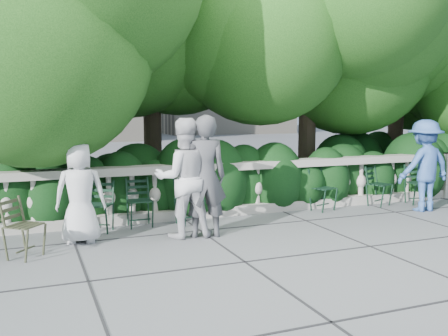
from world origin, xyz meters
name	(u,v)px	position (x,y,z in m)	size (l,w,h in m)	color
ground	(248,240)	(0.00, 0.00, 0.00)	(90.00, 90.00, 0.00)	#5A5C62
balustrade	(208,191)	(0.00, 1.80, 0.49)	(12.00, 0.44, 1.00)	#9E998E
shrub_hedge	(189,205)	(0.00, 3.00, 0.00)	(15.00, 2.60, 1.70)	black
tree_canopy	(216,14)	(0.69, 3.19, 3.96)	(15.04, 6.52, 6.78)	#3F3023
chair_a	(97,234)	(-2.12, 1.22, 0.00)	(0.44, 0.48, 0.84)	black
chair_b	(142,228)	(-1.35, 1.32, 0.00)	(0.44, 0.48, 0.84)	black
chair_c	(194,226)	(-0.48, 1.20, 0.00)	(0.44, 0.48, 0.84)	black
chair_d	(328,212)	(2.33, 1.33, 0.00)	(0.44, 0.48, 0.84)	black
chair_e	(385,207)	(3.69, 1.32, 0.00)	(0.44, 0.48, 0.84)	black
chair_f	(421,205)	(4.50, 1.19, 0.00)	(0.44, 0.48, 0.84)	black
chair_weathered	(35,259)	(-3.06, 0.17, 0.00)	(0.44, 0.48, 0.84)	black
person_businessman	(80,193)	(-2.39, 0.79, 0.76)	(0.74, 0.48, 1.52)	silver
person_woman_grey	(204,177)	(-0.55, 0.44, 0.95)	(0.70, 0.46, 1.91)	#444549
person_casual_man	(184,178)	(-0.85, 0.56, 0.93)	(0.90, 0.71, 1.86)	silver
person_older_blue	(424,166)	(4.10, 0.73, 0.89)	(1.16, 0.66, 1.79)	#355BA0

